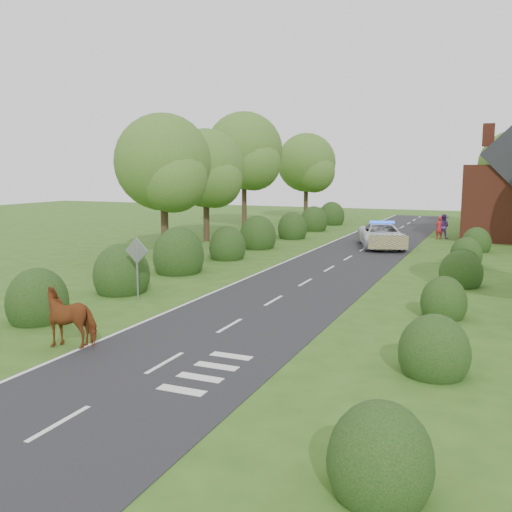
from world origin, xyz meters
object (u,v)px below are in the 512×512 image
at_px(police_van, 382,235).
at_px(pedestrian_red, 439,228).
at_px(road_sign, 137,259).
at_px(pedestrian_purple, 443,227).
at_px(cow, 72,321).

bearing_deg(police_van, pedestrian_red, 46.01).
xyz_separation_m(police_van, pedestrian_red, (3.03, 6.39, 0.04)).
distance_m(road_sign, pedestrian_purple, 27.79).
bearing_deg(pedestrian_red, pedestrian_purple, -162.96).
relative_size(cow, police_van, 0.32).
height_order(pedestrian_red, pedestrian_purple, pedestrian_purple).
distance_m(pedestrian_red, pedestrian_purple, 0.45).
relative_size(road_sign, police_van, 0.39).
bearing_deg(pedestrian_purple, road_sign, 82.24).
height_order(police_van, pedestrian_red, police_van).
bearing_deg(road_sign, police_van, 73.12).
relative_size(police_van, pedestrian_red, 3.76).
distance_m(police_van, pedestrian_red, 7.07).
bearing_deg(pedestrian_red, road_sign, 33.81).
distance_m(road_sign, police_van, 20.36).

